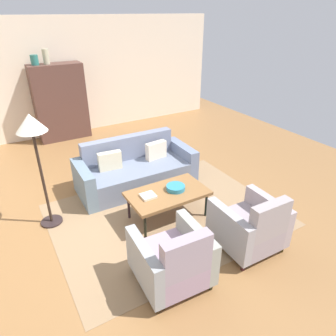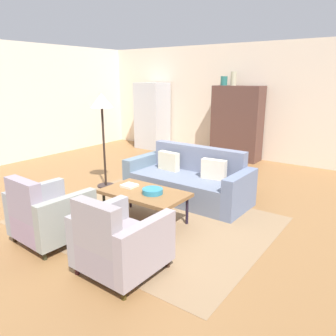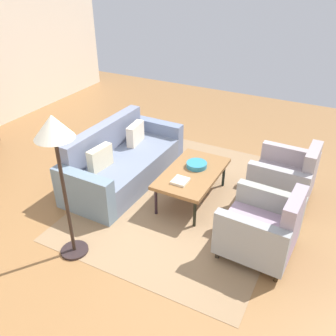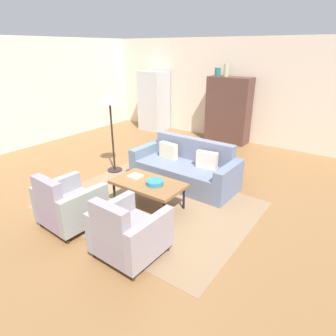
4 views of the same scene
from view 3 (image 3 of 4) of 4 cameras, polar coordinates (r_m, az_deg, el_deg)
The scene contains 9 objects.
ground_plane at distance 5.04m, azimuth -3.18°, elevation -6.10°, with size 10.38×10.38×0.00m, color olive.
area_rug at distance 5.21m, azimuth 3.20°, elevation -4.70°, with size 3.40×2.60×0.01m, color #8C6F4F.
couch at distance 5.54m, azimuth -7.45°, elevation 0.89°, with size 2.12×0.94×0.86m.
coffee_table at distance 4.96m, azimuth 3.85°, elevation -0.95°, with size 1.20×0.70×0.46m.
armchair_left at distance 4.27m, azimuth 15.00°, elevation -9.35°, with size 0.84×0.84×0.88m.
armchair_right at distance 5.25m, azimuth 18.27°, elevation -1.64°, with size 0.82×0.82×0.88m.
fruit_bowl at distance 5.04m, azimuth 4.54°, elevation 0.51°, with size 0.29×0.29×0.07m, color teal.
book_stack at distance 4.70m, azimuth 1.96°, elevation -2.05°, with size 0.21×0.20×0.03m.
floor_lamp at distance 3.69m, azimuth -17.35°, elevation 4.06°, with size 0.40×0.40×1.72m.
Camera 3 is at (-3.45, -2.11, 3.01)m, focal length 38.60 mm.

